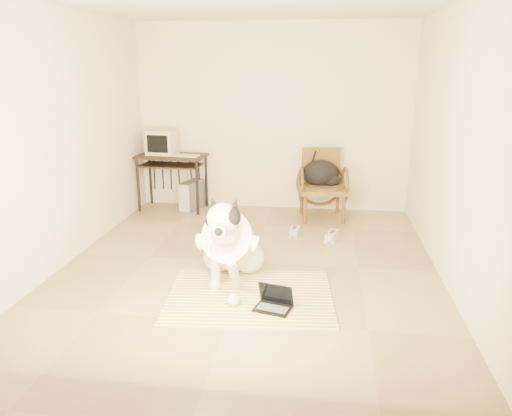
% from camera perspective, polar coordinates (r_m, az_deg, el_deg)
% --- Properties ---
extents(floor, '(4.50, 4.50, 0.00)m').
position_cam_1_polar(floor, '(5.55, -0.63, -6.24)').
color(floor, '#928059').
rests_on(floor, ground).
extents(ceiling, '(4.50, 4.50, 0.00)m').
position_cam_1_polar(ceiling, '(5.16, -0.73, 22.66)').
color(ceiling, silver).
rests_on(ceiling, wall_back).
extents(wall_back, '(4.50, 0.00, 4.50)m').
position_cam_1_polar(wall_back, '(7.40, 1.89, 10.24)').
color(wall_back, beige).
rests_on(wall_back, floor).
extents(wall_front, '(4.50, 0.00, 4.50)m').
position_cam_1_polar(wall_front, '(3.02, -6.87, 1.31)').
color(wall_front, beige).
rests_on(wall_front, floor).
extents(wall_left, '(0.00, 4.50, 4.50)m').
position_cam_1_polar(wall_left, '(5.82, -20.72, 7.58)').
color(wall_left, beige).
rests_on(wall_left, floor).
extents(wall_right, '(0.00, 4.50, 4.50)m').
position_cam_1_polar(wall_right, '(5.29, 21.47, 6.71)').
color(wall_right, beige).
rests_on(wall_right, floor).
extents(rug, '(1.64, 1.32, 0.02)m').
position_cam_1_polar(rug, '(4.77, -0.70, -10.06)').
color(rug, gold).
rests_on(rug, floor).
extents(dog, '(0.65, 1.35, 0.98)m').
position_cam_1_polar(dog, '(5.00, -2.98, -4.13)').
color(dog, silver).
rests_on(dog, rug).
extents(laptop, '(0.37, 0.30, 0.22)m').
position_cam_1_polar(laptop, '(4.52, 2.08, -10.73)').
color(laptop, black).
rests_on(laptop, rug).
extents(computer_desk, '(1.02, 0.60, 0.82)m').
position_cam_1_polar(computer_desk, '(7.48, -9.62, 5.11)').
color(computer_desk, black).
rests_on(computer_desk, floor).
extents(crt_monitor, '(0.43, 0.42, 0.36)m').
position_cam_1_polar(crt_monitor, '(7.55, -10.65, 7.42)').
color(crt_monitor, beige).
rests_on(crt_monitor, computer_desk).
extents(desk_keyboard, '(0.42, 0.21, 0.03)m').
position_cam_1_polar(desk_keyboard, '(7.32, -8.10, 5.96)').
color(desk_keyboard, beige).
rests_on(desk_keyboard, computer_desk).
extents(pc_tower, '(0.31, 0.49, 0.43)m').
position_cam_1_polar(pc_tower, '(7.55, -7.35, 1.45)').
color(pc_tower, '#505053').
rests_on(pc_tower, floor).
extents(rattan_chair, '(0.71, 0.70, 0.97)m').
position_cam_1_polar(rattan_chair, '(7.08, 7.57, 2.73)').
color(rattan_chair, brown).
rests_on(rattan_chair, floor).
extents(backpack, '(0.55, 0.42, 0.38)m').
position_cam_1_polar(backpack, '(7.06, 7.53, 3.81)').
color(backpack, black).
rests_on(backpack, rattan_chair).
extents(sneaker_left, '(0.13, 0.28, 0.10)m').
position_cam_1_polar(sneaker_left, '(6.42, 4.41, -2.72)').
color(sneaker_left, white).
rests_on(sneaker_left, floor).
extents(sneaker_right, '(0.19, 0.31, 0.10)m').
position_cam_1_polar(sneaker_right, '(6.30, 8.66, -3.22)').
color(sneaker_right, white).
rests_on(sneaker_right, floor).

